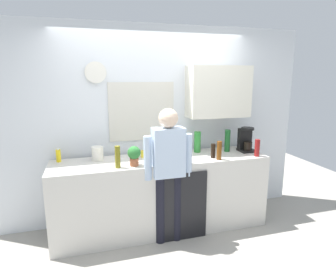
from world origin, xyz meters
TOP-DOWN VIEW (x-y plane):
  - ground_plane at (0.00, 0.00)m, footprint 8.00×8.00m
  - kitchen_counter at (0.00, 0.30)m, footprint 2.68×0.64m
  - dishwasher_panel at (0.19, -0.03)m, footprint 0.56×0.02m
  - back_wall_assembly at (0.11, 0.70)m, footprint 4.28×0.42m
  - coffee_maker at (1.20, 0.34)m, footprint 0.20×0.20m
  - bottle_amber_beer at (0.67, 0.07)m, footprint 0.06×0.06m
  - bottle_green_wine at (0.94, 0.38)m, footprint 0.07×0.07m
  - bottle_clear_soda at (0.54, 0.47)m, footprint 0.09×0.09m
  - bottle_olive_oil at (-0.56, 0.09)m, footprint 0.06×0.06m
  - bottle_dark_sauce at (0.63, 0.16)m, footprint 0.06×0.06m
  - bottle_red_vinegar at (1.20, 0.07)m, footprint 0.06×0.06m
  - cup_yellow_cup at (-0.20, 0.42)m, footprint 0.07×0.07m
  - mixing_bowl at (-0.07, 0.18)m, footprint 0.22×0.22m
  - potted_plant at (-0.37, 0.11)m, footprint 0.15×0.15m
  - dish_soap at (-1.22, 0.51)m, footprint 0.06×0.06m
  - storage_canister at (-0.76, 0.45)m, footprint 0.14×0.14m
  - person_at_sink at (0.00, 0.00)m, footprint 0.57×0.22m

SIDE VIEW (x-z plane):
  - ground_plane at x=0.00m, z-range 0.00..0.00m
  - dishwasher_panel at x=0.19m, z-range 0.00..0.85m
  - kitchen_counter at x=0.00m, z-range 0.00..0.94m
  - person_at_sink at x=0.00m, z-range 0.15..1.75m
  - mixing_bowl at x=-0.07m, z-range 0.94..1.02m
  - cup_yellow_cup at x=-0.20m, z-range 0.94..1.02m
  - dish_soap at x=-1.22m, z-range 0.93..1.11m
  - storage_canister at x=-0.76m, z-range 0.94..1.11m
  - bottle_dark_sauce at x=0.63m, z-range 0.94..1.12m
  - bottle_red_vinegar at x=1.20m, z-range 0.94..1.16m
  - bottle_amber_beer at x=0.67m, z-range 0.94..1.17m
  - bottle_olive_oil at x=-0.56m, z-range 0.94..1.19m
  - potted_plant at x=-0.37m, z-range 0.96..1.19m
  - bottle_clear_soda at x=0.54m, z-range 0.94..1.22m
  - coffee_maker at x=1.20m, z-range 0.92..1.25m
  - bottle_green_wine at x=0.94m, z-range 0.94..1.24m
  - back_wall_assembly at x=0.11m, z-range 0.07..2.67m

